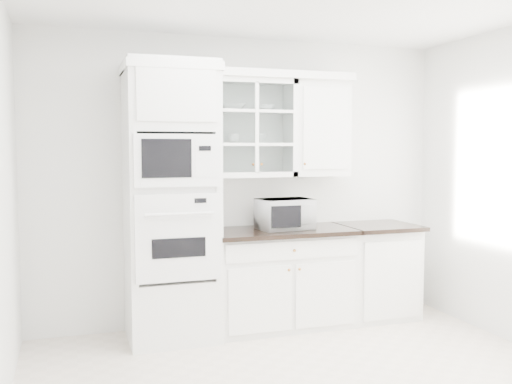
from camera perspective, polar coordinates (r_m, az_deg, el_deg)
name	(u,v)px	position (r m, az deg, el deg)	size (l,w,h in m)	color
room_shell	(295,133)	(4.20, 3.97, 5.94)	(4.00, 3.50, 2.70)	white
oven_column	(171,202)	(4.97, -8.48, -1.02)	(0.76, 0.68, 2.40)	white
base_cabinet_run	(281,277)	(5.39, 2.54, -8.51)	(1.32, 0.67, 0.92)	white
extra_base_cabinet	(376,270)	(5.81, 11.89, -7.64)	(0.72, 0.67, 0.92)	white
upper_cabinet_glass	(251,128)	(5.30, -0.48, 6.40)	(0.80, 0.33, 0.90)	white
upper_cabinet_solid	(318,129)	(5.54, 6.22, 6.29)	(0.55, 0.33, 0.90)	white
crown_molding	(241,74)	(5.28, -1.51, 11.69)	(2.14, 0.38, 0.07)	white
countertop_microwave	(284,214)	(5.27, 2.83, -2.19)	(0.48, 0.40, 0.28)	white
bowl_a	(233,107)	(5.25, -2.35, 8.50)	(0.24, 0.24, 0.06)	white
bowl_b	(265,108)	(5.34, 0.91, 8.40)	(0.18, 0.18, 0.06)	white
cup_a	(233,139)	(5.24, -2.27, 5.36)	(0.11, 0.11, 0.09)	white
cup_b	(262,138)	(5.34, 0.56, 5.39)	(0.10, 0.10, 0.09)	white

